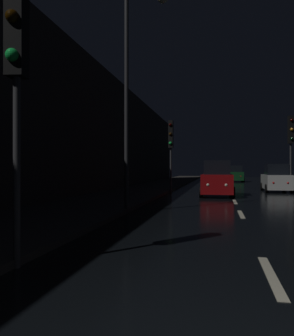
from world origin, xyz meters
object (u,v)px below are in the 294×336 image
(traffic_light_near_left, at_px, (16,46))
(car_approaching_headlights, at_px, (217,180))
(traffic_light_far_left, at_px, (171,140))
(car_parked_right_far, at_px, (276,179))
(car_distant_taillights, at_px, (236,174))
(streetlamp_overhead, at_px, (137,71))
(traffic_light_far_right, at_px, (291,136))

(traffic_light_near_left, height_order, car_approaching_headlights, traffic_light_near_left)
(traffic_light_far_left, distance_m, car_parked_right_far, 8.14)
(traffic_light_far_left, relative_size, traffic_light_near_left, 0.97)
(traffic_light_near_left, distance_m, car_distant_taillights, 39.44)
(streetlamp_overhead, bearing_deg, traffic_light_far_left, 91.14)
(traffic_light_near_left, distance_m, streetlamp_overhead, 7.65)
(streetlamp_overhead, distance_m, car_parked_right_far, 15.79)
(streetlamp_overhead, relative_size, car_distant_taillights, 2.07)
(car_approaching_headlights, bearing_deg, traffic_light_far_right, 127.17)
(traffic_light_far_right, height_order, car_approaching_headlights, traffic_light_far_right)
(traffic_light_far_left, height_order, traffic_light_far_right, traffic_light_far_right)
(traffic_light_far_right, height_order, car_distant_taillights, traffic_light_far_right)
(traffic_light_near_left, xyz_separation_m, car_approaching_headlights, (3.24, 16.16, -2.75))
(traffic_light_far_left, distance_m, car_distant_taillights, 21.38)
(car_distant_taillights, bearing_deg, traffic_light_far_left, 165.41)
(traffic_light_far_left, relative_size, car_distant_taillights, 1.24)
(traffic_light_near_left, height_order, streetlamp_overhead, streetlamp_overhead)
(traffic_light_far_left, distance_m, streetlamp_overhead, 11.11)
(car_approaching_headlights, xyz_separation_m, car_parked_right_far, (4.12, 4.72, -0.08))
(streetlamp_overhead, distance_m, car_distant_taillights, 32.21)
(traffic_light_far_right, bearing_deg, car_parked_right_far, -151.66)
(traffic_light_near_left, relative_size, car_approaching_headlights, 1.20)
(traffic_light_far_left, relative_size, car_parked_right_far, 1.27)
(streetlamp_overhead, xyz_separation_m, car_distant_taillights, (5.12, 31.49, -4.45))
(car_parked_right_far, bearing_deg, traffic_light_far_right, -140.81)
(traffic_light_far_right, xyz_separation_m, car_parked_right_far, (-0.80, 0.99, -2.95))
(traffic_light_near_left, relative_size, car_parked_right_far, 1.30)
(traffic_light_far_right, height_order, car_parked_right_far, traffic_light_far_right)
(traffic_light_far_left, bearing_deg, car_parked_right_far, 111.00)
(streetlamp_overhead, height_order, car_parked_right_far, streetlamp_overhead)
(traffic_light_far_left, height_order, car_distant_taillights, traffic_light_far_left)
(traffic_light_near_left, xyz_separation_m, streetlamp_overhead, (0.31, 7.47, 1.64))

